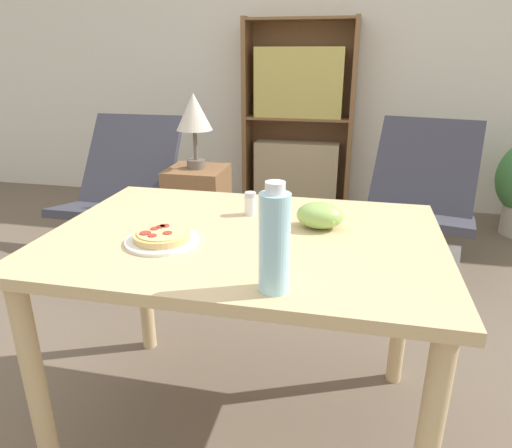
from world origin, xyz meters
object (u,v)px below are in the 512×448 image
object	(u,v)px
drink_bottle	(274,241)
salt_shaker	(250,204)
table_lamp	(194,115)
side_table	(199,217)
pizza_on_plate	(162,238)
bookshelf	(298,126)
lounge_chair_far	(416,224)
grape_bunch	(320,216)
lounge_chair_near	(124,215)

from	to	relation	value
drink_bottle	salt_shaker	xyz separation A→B (m)	(-0.17, 0.51, -0.08)
table_lamp	side_table	bearing A→B (deg)	180.00
salt_shaker	table_lamp	xyz separation A→B (m)	(-0.58, 1.08, 0.15)
pizza_on_plate	salt_shaker	size ratio (longest dim) A/B	2.72
bookshelf	side_table	world-z (taller)	bookshelf
drink_bottle	table_lamp	xyz separation A→B (m)	(-0.75, 1.59, 0.06)
salt_shaker	table_lamp	bearing A→B (deg)	118.18
salt_shaker	lounge_chair_far	world-z (taller)	lounge_chair_far
pizza_on_plate	side_table	world-z (taller)	pizza_on_plate
salt_shaker	table_lamp	world-z (taller)	table_lamp
salt_shaker	lounge_chair_far	xyz separation A→B (m)	(0.74, 1.30, -0.49)
grape_bunch	salt_shaker	bearing A→B (deg)	162.71
lounge_chair_far	side_table	size ratio (longest dim) A/B	1.43
grape_bunch	table_lamp	bearing A→B (deg)	125.41
bookshelf	table_lamp	world-z (taller)	bookshelf
drink_bottle	lounge_chair_far	distance (m)	1.98
bookshelf	side_table	distance (m)	1.39
salt_shaker	side_table	size ratio (longest dim) A/B	0.13
lounge_chair_near	bookshelf	size ratio (longest dim) A/B	0.58
drink_bottle	lounge_chair_near	bearing A→B (deg)	128.56
lounge_chair_far	bookshelf	distance (m)	1.42
pizza_on_plate	drink_bottle	xyz separation A→B (m)	(0.37, -0.21, 0.11)
table_lamp	lounge_chair_far	bearing A→B (deg)	9.40
side_table	lounge_chair_far	bearing A→B (deg)	9.40
grape_bunch	drink_bottle	distance (m)	0.45
drink_bottle	grape_bunch	bearing A→B (deg)	80.71
salt_shaker	drink_bottle	bearing A→B (deg)	-71.27
pizza_on_plate	table_lamp	xyz separation A→B (m)	(-0.38, 1.38, 0.17)
pizza_on_plate	table_lamp	size ratio (longest dim) A/B	0.50
table_lamp	pizza_on_plate	bearing A→B (deg)	-74.53
drink_bottle	side_table	xyz separation A→B (m)	(-0.75, 1.59, -0.55)
drink_bottle	lounge_chair_near	size ratio (longest dim) A/B	0.30
lounge_chair_near	table_lamp	world-z (taller)	table_lamp
pizza_on_plate	grape_bunch	distance (m)	0.49
pizza_on_plate	drink_bottle	distance (m)	0.44
salt_shaker	lounge_chair_far	size ratio (longest dim) A/B	0.09
drink_bottle	salt_shaker	world-z (taller)	drink_bottle
lounge_chair_near	bookshelf	bearing A→B (deg)	53.71
lounge_chair_far	pizza_on_plate	bearing A→B (deg)	-107.98
bookshelf	lounge_chair_near	bearing A→B (deg)	-126.56
bookshelf	table_lamp	size ratio (longest dim) A/B	3.51
lounge_chair_far	table_lamp	size ratio (longest dim) A/B	2.02
grape_bunch	side_table	distance (m)	1.50
pizza_on_plate	drink_bottle	size ratio (longest dim) A/B	0.83
bookshelf	lounge_chair_far	bearing A→B (deg)	-50.01
pizza_on_plate	bookshelf	distance (m)	2.64
pizza_on_plate	lounge_chair_near	bearing A→B (deg)	123.00
lounge_chair_far	bookshelf	world-z (taller)	bookshelf
pizza_on_plate	lounge_chair_near	xyz separation A→B (m)	(-0.88, 1.36, -0.47)
drink_bottle	side_table	bearing A→B (deg)	115.31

